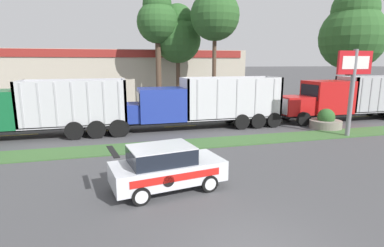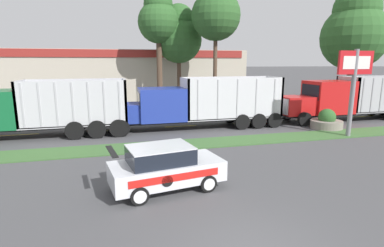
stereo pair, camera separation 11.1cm
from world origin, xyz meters
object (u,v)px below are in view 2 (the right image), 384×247
object	(u,v)px
store_sign_post	(354,76)
dump_truck_trail	(14,113)
dump_truck_lead	(182,107)
stone_planter	(327,122)
rally_car	(165,167)
dump_truck_far_right	(341,100)

from	to	relation	value
store_sign_post	dump_truck_trail	bearing A→B (deg)	166.73
dump_truck_lead	stone_planter	distance (m)	10.35
store_sign_post	stone_planter	bearing A→B (deg)	84.76
dump_truck_lead	stone_planter	xyz separation A→B (m)	(9.99, -2.49, -1.08)
rally_car	store_sign_post	xyz separation A→B (m)	(12.60, 5.06, 2.95)
store_sign_post	dump_truck_lead	bearing A→B (deg)	153.73
dump_truck_lead	store_sign_post	size ratio (longest dim) A/B	2.34
stone_planter	rally_car	bearing A→B (deg)	-149.98
dump_truck_lead	store_sign_post	bearing A→B (deg)	-26.27
dump_truck_trail	rally_car	distance (m)	12.54
rally_car	stone_planter	size ratio (longest dim) A/B	2.00
rally_car	store_sign_post	distance (m)	13.89
rally_car	stone_planter	xyz separation A→B (m)	(12.81, 7.40, -0.36)
dump_truck_trail	dump_truck_far_right	bearing A→B (deg)	-0.25
dump_truck_trail	dump_truck_far_right	size ratio (longest dim) A/B	0.94
rally_car	stone_planter	world-z (taller)	rally_car
dump_truck_far_right	rally_car	world-z (taller)	dump_truck_far_right
dump_truck_trail	stone_planter	xyz separation A→B (m)	(20.53, -2.45, -1.11)
dump_truck_lead	dump_truck_far_right	distance (m)	13.05
dump_truck_lead	dump_truck_far_right	world-z (taller)	dump_truck_lead
stone_planter	store_sign_post	bearing A→B (deg)	-95.24
dump_truck_trail	rally_car	world-z (taller)	dump_truck_trail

